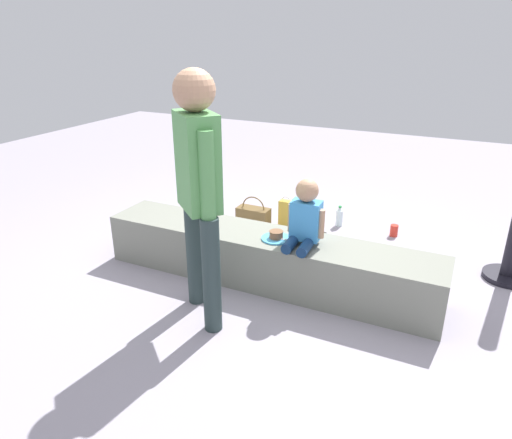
% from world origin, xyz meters
% --- Properties ---
extents(ground_plane, '(12.00, 12.00, 0.00)m').
position_xyz_m(ground_plane, '(0.00, 0.00, 0.00)').
color(ground_plane, '#978F9D').
extents(concrete_ledge, '(2.63, 0.45, 0.39)m').
position_xyz_m(concrete_ledge, '(0.00, 0.00, 0.20)').
color(concrete_ledge, gray).
rests_on(concrete_ledge, ground_plane).
extents(child_seated, '(0.28, 0.32, 0.48)m').
position_xyz_m(child_seated, '(0.31, -0.03, 0.61)').
color(child_seated, navy).
rests_on(child_seated, concrete_ledge).
extents(adult_standing, '(0.39, 0.37, 1.63)m').
position_xyz_m(adult_standing, '(-0.19, -0.60, 0.98)').
color(adult_standing, '#283737').
rests_on(adult_standing, ground_plane).
extents(cake_plate, '(0.22, 0.22, 0.07)m').
position_xyz_m(cake_plate, '(0.10, -0.04, 0.41)').
color(cake_plate, '#4CA5D8').
rests_on(cake_plate, concrete_ledge).
extents(gift_bag, '(0.23, 0.08, 0.30)m').
position_xyz_m(gift_bag, '(-0.24, 1.11, 0.13)').
color(gift_bag, gold).
rests_on(gift_bag, ground_plane).
extents(water_bottle_near_gift, '(0.07, 0.07, 0.21)m').
position_xyz_m(water_bottle_near_gift, '(0.21, 1.32, 0.10)').
color(water_bottle_near_gift, silver).
rests_on(water_bottle_near_gift, ground_plane).
extents(party_cup_red, '(0.07, 0.07, 0.11)m').
position_xyz_m(party_cup_red, '(0.75, 1.30, 0.06)').
color(party_cup_red, red).
rests_on(party_cup_red, ground_plane).
extents(handbag_black_leather, '(0.27, 0.15, 0.30)m').
position_xyz_m(handbag_black_leather, '(0.14, 0.59, 0.11)').
color(handbag_black_leather, black).
rests_on(handbag_black_leather, ground_plane).
extents(handbag_brown_canvas, '(0.32, 0.15, 0.34)m').
position_xyz_m(handbag_brown_canvas, '(-0.53, 0.86, 0.12)').
color(handbag_brown_canvas, brown).
rests_on(handbag_brown_canvas, ground_plane).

